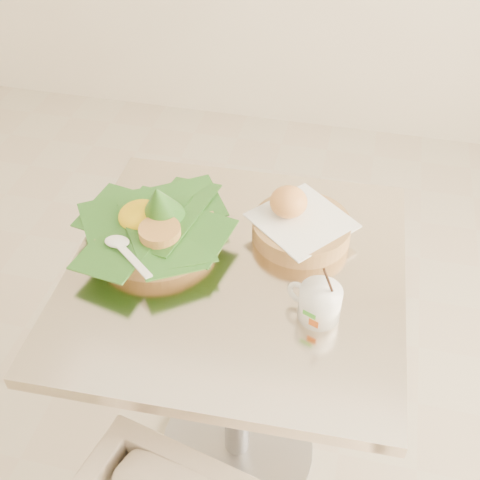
% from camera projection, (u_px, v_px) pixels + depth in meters
% --- Properties ---
extents(floor, '(3.60, 3.60, 0.00)m').
position_uv_depth(floor, '(191.00, 422.00, 1.83)').
color(floor, beige).
rests_on(floor, ground).
extents(cafe_table, '(0.73, 0.73, 0.75)m').
position_uv_depth(cafe_table, '(237.00, 335.00, 1.41)').
color(cafe_table, gray).
rests_on(cafe_table, floor).
extents(rice_basket, '(0.33, 0.34, 0.17)m').
position_uv_depth(rice_basket, '(155.00, 224.00, 1.30)').
color(rice_basket, tan).
rests_on(rice_basket, cafe_table).
extents(bread_basket, '(0.26, 0.26, 0.11)m').
position_uv_depth(bread_basket, '(299.00, 224.00, 1.32)').
color(bread_basket, tan).
rests_on(bread_basket, cafe_table).
extents(coffee_mug, '(0.11, 0.09, 0.14)m').
position_uv_depth(coffee_mug, '(319.00, 302.00, 1.14)').
color(coffee_mug, white).
rests_on(coffee_mug, cafe_table).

